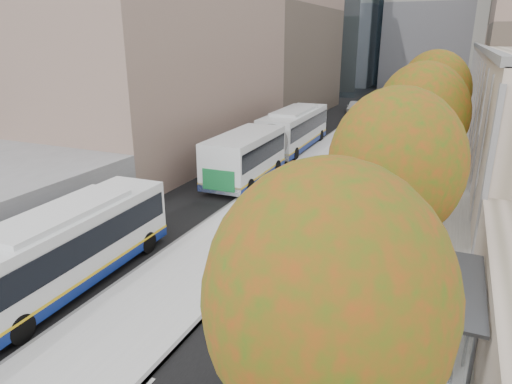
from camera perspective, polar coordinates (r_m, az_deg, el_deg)
The scene contains 12 objects.
bus_platform at distance 38.37m, azimuth 9.51°, elevation 4.98°, with size 4.25×150.00×0.15m, color silver.
sidewalk at distance 37.33m, azimuth 21.48°, elevation 3.49°, with size 4.75×150.00×0.08m, color gray.
building_midrise at distance 50.57m, azimuth -10.27°, elevation 22.37°, with size 24.00×46.00×25.00m, color #866C5E.
building_far_block at distance 97.42m, azimuth 25.88°, elevation 20.47°, with size 30.00×18.00×30.00m, color gray.
bus_shelter at distance 13.96m, azimuth 23.44°, elevation -12.11°, with size 1.90×4.40×2.53m.
tree_b at distance 7.52m, azimuth 8.84°, elevation -13.13°, with size 4.00×4.00×6.97m.
tree_c at distance 14.78m, azimuth 17.08°, elevation 3.25°, with size 4.20×4.20×7.28m.
tree_d at distance 23.54m, azimuth 19.98°, elevation 8.99°, with size 4.40×4.40×7.60m.
tree_e at distance 32.43m, azimuth 21.33°, elevation 11.60°, with size 4.60×4.60×7.92m.
bus_far at distance 34.76m, azimuth 2.58°, elevation 6.66°, with size 3.21×19.38×3.22m.
cyclist at distance 12.80m, azimuth -2.03°, elevation -20.70°, with size 0.78×1.86×2.30m.
distant_car at distance 60.47m, azimuth 12.15°, elevation 10.40°, with size 1.71×4.26×1.45m, color silver.
Camera 1 is at (5.10, -1.23, 8.97)m, focal length 32.00 mm.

